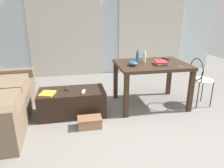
{
  "coord_description": "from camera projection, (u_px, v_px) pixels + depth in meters",
  "views": [
    {
      "loc": [
        -0.98,
        -1.92,
        1.58
      ],
      "look_at": [
        -0.34,
        1.37,
        0.41
      ],
      "focal_mm": 33.65,
      "sensor_mm": 36.0,
      "label": 1
    }
  ],
  "objects": [
    {
      "name": "tv_remote_primary",
      "position": [
        83.0,
        92.0,
        3.2
      ],
      "size": [
        0.07,
        0.17,
        0.02
      ],
      "primitive_type": "cube",
      "rotation": [
        0.0,
        0.0,
        -0.21
      ],
      "color": "#B7B7B2",
      "rests_on": "coffee_table"
    },
    {
      "name": "magazine",
      "position": [
        47.0,
        94.0,
        3.13
      ],
      "size": [
        0.26,
        0.28,
        0.03
      ],
      "primitive_type": "cube",
      "rotation": [
        0.0,
        0.0,
        -0.29
      ],
      "color": "gold",
      "rests_on": "coffee_table"
    },
    {
      "name": "bowl",
      "position": [
        133.0,
        63.0,
        3.36
      ],
      "size": [
        0.15,
        0.15,
        0.07
      ],
      "primitive_type": "ellipsoid",
      "color": "#2D4C7A",
      "rests_on": "craft_table"
    },
    {
      "name": "craft_table",
      "position": [
        151.0,
        69.0,
        3.57
      ],
      "size": [
        1.18,
        0.89,
        0.75
      ],
      "color": "#382619",
      "rests_on": "ground"
    },
    {
      "name": "shoebox",
      "position": [
        90.0,
        122.0,
        3.0
      ],
      "size": [
        0.34,
        0.22,
        0.15
      ],
      "color": "#996B47",
      "rests_on": "ground"
    },
    {
      "name": "book_stack",
      "position": [
        161.0,
        63.0,
        3.45
      ],
      "size": [
        0.25,
        0.28,
        0.06
      ],
      "color": "#33519E",
      "rests_on": "craft_table"
    },
    {
      "name": "bottle_far",
      "position": [
        138.0,
        57.0,
        3.54
      ],
      "size": [
        0.06,
        0.06,
        0.22
      ],
      "color": "teal",
      "rests_on": "craft_table"
    },
    {
      "name": "bottle_near",
      "position": [
        144.0,
        57.0,
        3.57
      ],
      "size": [
        0.06,
        0.06,
        0.21
      ],
      "color": "beige",
      "rests_on": "craft_table"
    },
    {
      "name": "coffee_table",
      "position": [
        72.0,
        102.0,
        3.35
      ],
      "size": [
        1.03,
        0.52,
        0.4
      ],
      "color": "black",
      "rests_on": "ground"
    },
    {
      "name": "wall_back",
      "position": [
        109.0,
        21.0,
        5.31
      ],
      "size": [
        5.78,
        0.1,
        2.67
      ],
      "primitive_type": "cube",
      "color": "silver",
      "rests_on": "ground"
    },
    {
      "name": "tv_remote_on_table",
      "position": [
        166.0,
        59.0,
        3.81
      ],
      "size": [
        0.1,
        0.17,
        0.02
      ],
      "primitive_type": "cube",
      "rotation": [
        0.0,
        0.0,
        0.36
      ],
      "color": "#232326",
      "rests_on": "craft_table"
    },
    {
      "name": "wire_chair",
      "position": [
        199.0,
        76.0,
        3.57
      ],
      "size": [
        0.38,
        0.38,
        0.85
      ],
      "color": "silver",
      "rests_on": "ground"
    },
    {
      "name": "ground_plane",
      "position": [
        131.0,
        105.0,
        3.74
      ],
      "size": [
        8.45,
        8.45,
        0.0
      ],
      "primitive_type": "plane",
      "color": "gray"
    },
    {
      "name": "scissors",
      "position": [
        179.0,
        66.0,
        3.34
      ],
      "size": [
        0.06,
        0.11,
        0.0
      ],
      "color": "#9EA0A5",
      "rests_on": "craft_table"
    },
    {
      "name": "curtains",
      "position": [
        110.0,
        31.0,
        5.31
      ],
      "size": [
        3.95,
        0.03,
        2.19
      ],
      "color": "beige",
      "rests_on": "ground"
    },
    {
      "name": "tv_remote_secondary",
      "position": [
        67.0,
        88.0,
        3.36
      ],
      "size": [
        0.05,
        0.16,
        0.02
      ],
      "primitive_type": "cube",
      "rotation": [
        0.0,
        0.0,
        0.01
      ],
      "color": "#232326",
      "rests_on": "coffee_table"
    }
  ]
}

